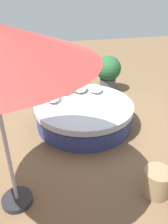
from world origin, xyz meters
name	(u,v)px	position (x,y,z in m)	size (l,w,h in m)	color
ground_plane	(84,124)	(0.00, 0.00, 0.00)	(16.00, 16.00, 0.00)	brown
round_bed	(84,114)	(0.00, 0.00, 0.26)	(2.11, 2.11, 0.52)	navy
throw_pillow_0	(95,89)	(0.55, -0.40, 0.59)	(0.46, 0.32, 0.14)	beige
throw_pillow_1	(79,87)	(0.67, -0.04, 0.60)	(0.54, 0.36, 0.17)	beige
throw_pillow_2	(63,89)	(0.62, 0.35, 0.62)	(0.40, 0.39, 0.20)	beige
throw_pillow_3	(52,96)	(0.33, 0.63, 0.60)	(0.55, 0.33, 0.17)	white
patio_chair	(67,71)	(1.95, 0.02, 0.56)	(0.64, 0.65, 0.98)	#333338
planter	(108,71)	(1.62, -1.08, 0.58)	(0.70, 0.70, 1.01)	#4C4C51
side_table	(157,182)	(-2.11, -0.60, 0.21)	(0.41, 0.41, 0.43)	#997A56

